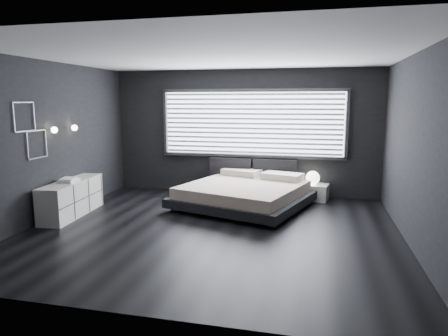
# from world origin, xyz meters

# --- Properties ---
(room) EXTENTS (6.04, 6.00, 2.80)m
(room) POSITION_xyz_m (0.00, 0.00, 1.40)
(room) COLOR black
(room) RESTS_ON ground
(window) EXTENTS (4.14, 0.09, 1.52)m
(window) POSITION_xyz_m (0.20, 2.70, 1.61)
(window) COLOR white
(window) RESTS_ON ground
(headboard) EXTENTS (1.96, 0.16, 0.52)m
(headboard) POSITION_xyz_m (0.24, 2.64, 0.57)
(headboard) COLOR black
(headboard) RESTS_ON ground
(sconce_near) EXTENTS (0.18, 0.11, 0.11)m
(sconce_near) POSITION_xyz_m (-2.88, 0.05, 1.60)
(sconce_near) COLOR silver
(sconce_near) RESTS_ON ground
(sconce_far) EXTENTS (0.18, 0.11, 0.11)m
(sconce_far) POSITION_xyz_m (-2.88, 0.65, 1.60)
(sconce_far) COLOR silver
(sconce_far) RESTS_ON ground
(wall_art_upper) EXTENTS (0.01, 0.48, 0.48)m
(wall_art_upper) POSITION_xyz_m (-2.98, -0.55, 1.85)
(wall_art_upper) COLOR #47474C
(wall_art_upper) RESTS_ON ground
(wall_art_lower) EXTENTS (0.01, 0.48, 0.48)m
(wall_art_lower) POSITION_xyz_m (-2.98, -0.30, 1.38)
(wall_art_lower) COLOR #47474C
(wall_art_lower) RESTS_ON ground
(bed) EXTENTS (2.90, 2.83, 0.61)m
(bed) POSITION_xyz_m (0.25, 1.59, 0.28)
(bed) COLOR black
(bed) RESTS_ON ground
(nightstand) EXTENTS (0.66, 0.58, 0.34)m
(nightstand) POSITION_xyz_m (1.60, 2.50, 0.17)
(nightstand) COLOR white
(nightstand) RESTS_ON ground
(orb_lamp) EXTENTS (0.29, 0.29, 0.29)m
(orb_lamp) POSITION_xyz_m (1.57, 2.45, 0.49)
(orb_lamp) COLOR white
(orb_lamp) RESTS_ON nightstand
(dresser) EXTENTS (0.58, 1.65, 0.65)m
(dresser) POSITION_xyz_m (-2.77, 0.26, 0.32)
(dresser) COLOR white
(dresser) RESTS_ON ground
(book_stack) EXTENTS (0.32, 0.40, 0.07)m
(book_stack) POSITION_xyz_m (-2.75, 0.17, 0.68)
(book_stack) COLOR silver
(book_stack) RESTS_ON dresser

